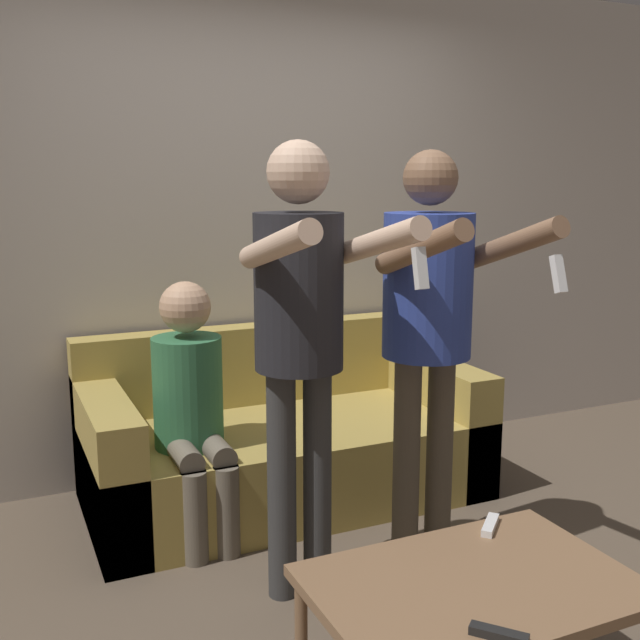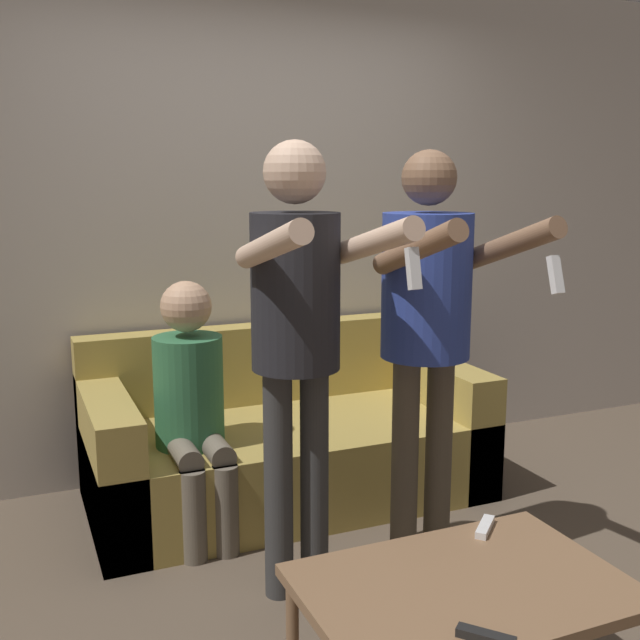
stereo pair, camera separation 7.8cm
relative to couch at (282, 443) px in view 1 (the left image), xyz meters
name	(u,v)px [view 1 (the left image)]	position (x,y,z in m)	size (l,w,h in m)	color
ground_plane	(387,602)	(-0.01, -1.10, -0.27)	(14.00, 14.00, 0.00)	brown
wall_back	(245,224)	(-0.01, 0.50, 1.08)	(6.40, 0.06, 2.70)	beige
couch	(282,443)	(0.00, 0.00, 0.00)	(1.93, 0.95, 0.82)	#AD9347
person_standing_left	(301,318)	(-0.28, -0.90, 0.82)	(0.45, 0.72, 1.72)	#383838
person_standing_right	(429,310)	(0.28, -0.90, 0.81)	(0.47, 0.72, 1.70)	brown
person_seated	(191,400)	(-0.52, -0.24, 0.36)	(0.31, 0.53, 1.15)	#6B6051
coffee_table	(473,593)	(-0.08, -1.72, 0.12)	(0.94, 0.64, 0.43)	#846042
remote_near	(499,634)	(-0.19, -1.98, 0.17)	(0.13, 0.14, 0.02)	black
remote_far	(490,525)	(0.17, -1.47, 0.17)	(0.13, 0.13, 0.02)	white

